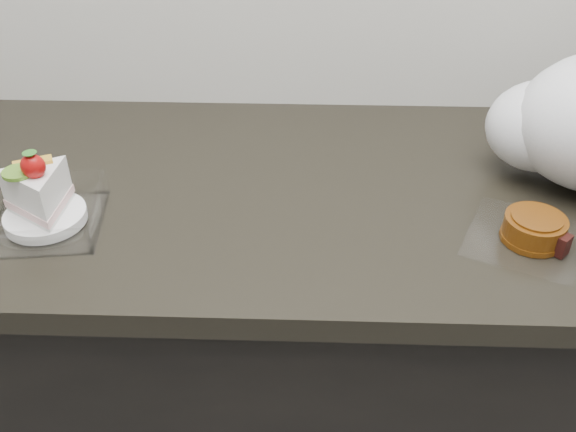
{
  "coord_description": "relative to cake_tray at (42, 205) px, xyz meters",
  "views": [
    {
      "loc": [
        -0.02,
        0.78,
        1.49
      ],
      "look_at": [
        -0.04,
        1.54,
        0.94
      ],
      "focal_mm": 40.0,
      "sensor_mm": 36.0,
      "label": 1
    }
  ],
  "objects": [
    {
      "name": "mooncake_wrap",
      "position": [
        0.74,
        -0.02,
        -0.02
      ],
      "size": [
        0.23,
        0.23,
        0.04
      ],
      "rotation": [
        0.0,
        0.0,
        -0.25
      ],
      "color": "white",
      "rests_on": "counter"
    },
    {
      "name": "counter",
      "position": [
        0.42,
        0.12,
        -0.48
      ],
      "size": [
        2.04,
        0.64,
        0.9
      ],
      "color": "black",
      "rests_on": "ground"
    },
    {
      "name": "cake_tray",
      "position": [
        0.0,
        0.0,
        0.0
      ],
      "size": [
        0.19,
        0.19,
        0.13
      ],
      "rotation": [
        0.0,
        0.0,
        0.12
      ],
      "color": "white",
      "rests_on": "counter"
    }
  ]
}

